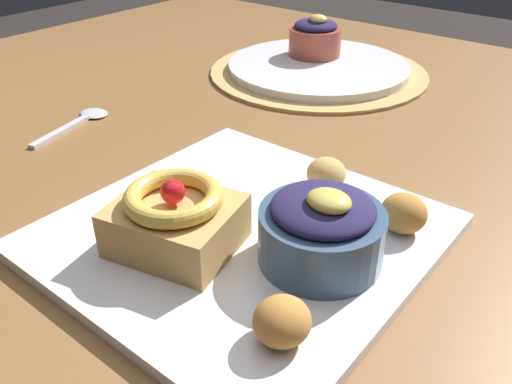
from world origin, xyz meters
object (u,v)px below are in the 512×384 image
(spoon, at_px, (80,121))
(berry_ramekin, at_px, (322,229))
(fritter_front, at_px, (404,213))
(back_plate, at_px, (318,67))
(fritter_middle, at_px, (282,321))
(fritter_back, at_px, (326,174))
(front_plate, at_px, (242,234))
(back_ramekin, at_px, (315,37))
(cake_slice, at_px, (176,219))

(spoon, bearing_deg, berry_ramekin, -111.94)
(berry_ramekin, bearing_deg, fritter_front, 67.27)
(back_plate, bearing_deg, fritter_front, -47.58)
(berry_ramekin, distance_m, back_plate, 0.49)
(fritter_middle, xyz_separation_m, fritter_back, (-0.08, 0.18, -0.00))
(front_plate, relative_size, fritter_middle, 7.51)
(fritter_back, height_order, back_ramekin, back_ramekin)
(front_plate, height_order, fritter_middle, fritter_middle)
(fritter_back, distance_m, spoon, 0.35)
(cake_slice, xyz_separation_m, back_plate, (-0.17, 0.47, -0.03))
(back_ramekin, bearing_deg, spoon, -105.12)
(cake_slice, distance_m, fritter_front, 0.19)
(fritter_middle, height_order, back_plate, fritter_middle)
(fritter_back, bearing_deg, berry_ramekin, -59.73)
(fritter_front, bearing_deg, back_plate, 132.42)
(fritter_front, height_order, fritter_back, fritter_front)
(fritter_middle, relative_size, fritter_back, 1.03)
(cake_slice, relative_size, spoon, 0.91)
(cake_slice, bearing_deg, berry_ramekin, 30.09)
(fritter_middle, distance_m, spoon, 0.45)
(berry_ramekin, xyz_separation_m, fritter_front, (0.03, 0.08, -0.01))
(fritter_back, bearing_deg, spoon, -172.97)
(back_ramekin, bearing_deg, back_plate, -46.61)
(fritter_middle, bearing_deg, front_plate, 142.10)
(back_ramekin, bearing_deg, fritter_front, -47.49)
(fritter_middle, height_order, back_ramekin, back_ramekin)
(berry_ramekin, height_order, back_plate, berry_ramekin)
(back_plate, distance_m, back_ramekin, 0.05)
(cake_slice, distance_m, fritter_middle, 0.13)
(back_ramekin, bearing_deg, fritter_back, -54.84)
(front_plate, relative_size, berry_ramekin, 3.04)
(fritter_back, relative_size, back_plate, 0.14)
(front_plate, bearing_deg, fritter_back, 79.92)
(back_ramekin, xyz_separation_m, spoon, (-0.10, -0.38, -0.04))
(front_plate, xyz_separation_m, fritter_middle, (0.10, -0.08, 0.02))
(cake_slice, bearing_deg, fritter_back, 74.28)
(fritter_back, bearing_deg, back_ramekin, 125.16)
(berry_ramekin, bearing_deg, fritter_middle, -72.83)
(fritter_front, xyz_separation_m, fritter_back, (-0.09, 0.02, -0.00))
(cake_slice, bearing_deg, back_ramekin, 111.52)
(front_plate, xyz_separation_m, cake_slice, (-0.03, -0.05, 0.03))
(berry_ramekin, height_order, spoon, berry_ramekin)
(spoon, bearing_deg, fritter_front, -101.02)
(front_plate, distance_m, spoon, 0.33)
(front_plate, bearing_deg, back_plate, 114.91)
(fritter_front, bearing_deg, fritter_back, 167.92)
(fritter_front, height_order, fritter_middle, fritter_front)
(berry_ramekin, height_order, fritter_front, berry_ramekin)
(fritter_middle, relative_size, back_plate, 0.14)
(front_plate, height_order, fritter_front, fritter_front)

